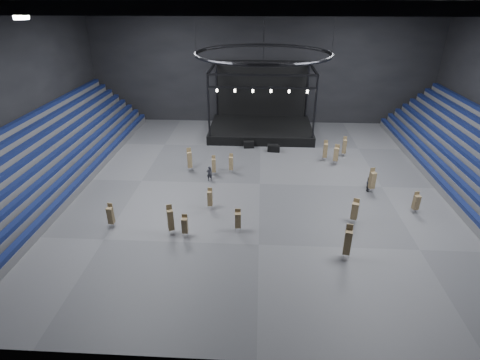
# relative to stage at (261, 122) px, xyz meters

# --- Properties ---
(floor) EXTENTS (50.00, 50.00, 0.00)m
(floor) POSITION_rel_stage_xyz_m (-0.00, -16.24, -1.45)
(floor) COLOR #48484B
(floor) RESTS_ON ground
(wall_back) EXTENTS (50.00, 0.20, 18.00)m
(wall_back) POSITION_rel_stage_xyz_m (-0.00, 4.76, 7.55)
(wall_back) COLOR black
(wall_back) RESTS_ON ground
(wall_front) EXTENTS (50.00, 0.20, 18.00)m
(wall_front) POSITION_rel_stage_xyz_m (-0.00, -37.24, 7.55)
(wall_front) COLOR black
(wall_front) RESTS_ON ground
(wall_left) EXTENTS (0.20, 42.00, 18.00)m
(wall_left) POSITION_rel_stage_xyz_m (-25.00, -16.24, 7.55)
(wall_left) COLOR black
(wall_left) RESTS_ON ground
(bleachers_left) EXTENTS (7.20, 40.00, 6.40)m
(bleachers_left) POSITION_rel_stage_xyz_m (-22.94, -16.24, 0.28)
(bleachers_left) COLOR #4F4F52
(bleachers_left) RESTS_ON floor
(stage) EXTENTS (14.00, 10.00, 9.20)m
(stage) POSITION_rel_stage_xyz_m (0.00, 0.00, 0.00)
(stage) COLOR black
(stage) RESTS_ON floor
(truss_ring) EXTENTS (12.30, 12.30, 5.15)m
(truss_ring) POSITION_rel_stage_xyz_m (-0.00, -16.24, 11.55)
(truss_ring) COLOR black
(truss_ring) RESTS_ON ceiling
(roof_girders) EXTENTS (49.00, 30.35, 0.70)m
(roof_girders) POSITION_rel_stage_xyz_m (-0.00, -16.24, 15.75)
(roof_girders) COLOR black
(roof_girders) RESTS_ON ceiling
(floodlights) EXTENTS (28.60, 16.60, 0.25)m
(floodlights) POSITION_rel_stage_xyz_m (-0.00, -20.24, 15.15)
(floodlights) COLOR white
(floodlights) RESTS_ON roof_girders
(flight_case_left) EXTENTS (1.37, 0.83, 0.86)m
(flight_case_left) POSITION_rel_stage_xyz_m (-1.49, -6.18, -1.02)
(flight_case_left) COLOR black
(flight_case_left) RESTS_ON floor
(flight_case_mid) EXTENTS (1.26, 0.70, 0.81)m
(flight_case_mid) POSITION_rel_stage_xyz_m (1.80, -7.38, -1.05)
(flight_case_mid) COLOR black
(flight_case_mid) RESTS_ON floor
(flight_case_right) EXTENTS (1.33, 0.68, 0.88)m
(flight_case_right) POSITION_rel_stage_xyz_m (1.55, -7.25, -1.01)
(flight_case_right) COLOR black
(flight_case_right) RESTS_ON floor
(chair_stack_0) EXTENTS (0.62, 0.62, 2.65)m
(chair_stack_0) POSITION_rel_stage_xyz_m (-7.22, -25.55, -0.10)
(chair_stack_0) COLOR silver
(chair_stack_0) RESTS_ON floor
(chair_stack_1) EXTENTS (0.70, 0.70, 2.30)m
(chair_stack_1) POSITION_rel_stage_xyz_m (8.13, -23.11, -0.22)
(chair_stack_1) COLOR silver
(chair_stack_1) RESTS_ON floor
(chair_stack_2) EXTENTS (0.68, 0.68, 2.37)m
(chair_stack_2) POSITION_rel_stage_xyz_m (8.70, -10.70, -0.19)
(chair_stack_2) COLOR silver
(chair_stack_2) RESTS_ON floor
(chair_stack_3) EXTENTS (0.52, 0.52, 2.06)m
(chair_stack_3) POSITION_rel_stage_xyz_m (-1.76, -24.92, -0.34)
(chair_stack_3) COLOR silver
(chair_stack_3) RESTS_ON floor
(chair_stack_4) EXTENTS (0.63, 0.63, 2.66)m
(chair_stack_4) POSITION_rel_stage_xyz_m (-7.81, -13.40, -0.09)
(chair_stack_4) COLOR silver
(chair_stack_4) RESTS_ON floor
(chair_stack_5) EXTENTS (0.49, 0.49, 2.47)m
(chair_stack_5) POSITION_rel_stage_xyz_m (7.61, -9.64, -0.18)
(chair_stack_5) COLOR silver
(chair_stack_5) RESTS_ON floor
(chair_stack_6) EXTENTS (0.47, 0.47, 2.46)m
(chair_stack_6) POSITION_rel_stage_xyz_m (10.10, -8.22, -0.20)
(chair_stack_6) COLOR silver
(chair_stack_6) RESTS_ON floor
(chair_stack_7) EXTENTS (0.46, 0.46, 2.22)m
(chair_stack_7) POSITION_rel_stage_xyz_m (-5.01, -14.28, -0.31)
(chair_stack_7) COLOR silver
(chair_stack_7) RESTS_ON floor
(chair_stack_8) EXTENTS (0.56, 0.56, 2.07)m
(chair_stack_8) POSITION_rel_stage_xyz_m (14.00, -21.14, -0.34)
(chair_stack_8) COLOR silver
(chair_stack_8) RESTS_ON floor
(chair_stack_9) EXTENTS (0.44, 0.44, 2.09)m
(chair_stack_9) POSITION_rel_stage_xyz_m (-4.52, -21.45, -0.35)
(chair_stack_9) COLOR silver
(chair_stack_9) RESTS_ON floor
(chair_stack_10) EXTENTS (0.60, 0.60, 2.88)m
(chair_stack_10) POSITION_rel_stage_xyz_m (6.52, -27.99, 0.01)
(chair_stack_10) COLOR silver
(chair_stack_10) RESTS_ON floor
(chair_stack_11) EXTENTS (0.66, 0.66, 2.54)m
(chair_stack_11) POSITION_rel_stage_xyz_m (11.07, -17.31, -0.12)
(chair_stack_11) COLOR silver
(chair_stack_11) RESTS_ON floor
(chair_stack_12) EXTENTS (0.47, 0.47, 2.00)m
(chair_stack_12) POSITION_rel_stage_xyz_m (-6.01, -25.90, -0.38)
(chair_stack_12) COLOR silver
(chair_stack_12) RESTS_ON floor
(chair_stack_13) EXTENTS (0.49, 0.49, 2.22)m
(chair_stack_13) POSITION_rel_stage_xyz_m (-12.47, -24.88, -0.29)
(chair_stack_13) COLOR silver
(chair_stack_13) RESTS_ON floor
(chair_stack_14) EXTENTS (0.45, 0.45, 2.20)m
(chair_stack_14) POSITION_rel_stage_xyz_m (-3.19, -13.63, -0.31)
(chair_stack_14) COLOR silver
(chair_stack_14) RESTS_ON floor
(man_center) EXTENTS (0.70, 0.59, 1.64)m
(man_center) POSITION_rel_stage_xyz_m (-5.31, -15.76, -0.63)
(man_center) COLOR black
(man_center) RESTS_ON floor
(crew_member) EXTENTS (0.99, 1.10, 1.86)m
(crew_member) POSITION_rel_stage_xyz_m (11.01, -17.04, -0.52)
(crew_member) COLOR black
(crew_member) RESTS_ON floor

